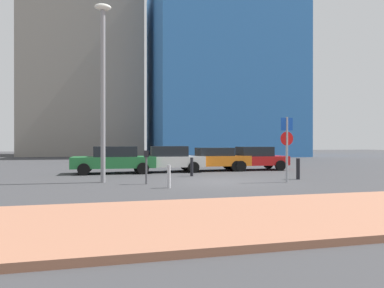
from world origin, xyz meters
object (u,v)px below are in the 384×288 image
(parked_car_red, at_px, (254,158))
(parking_sign_post, at_px, (287,141))
(parked_car_green, at_px, (115,159))
(traffic_bollard_near, at_px, (298,169))
(parked_car_white, at_px, (166,159))
(parking_meter, at_px, (146,162))
(traffic_bollard_far, at_px, (169,176))
(traffic_bollard_mid, at_px, (192,167))
(parked_car_orange, at_px, (213,159))
(street_lamp, at_px, (103,78))

(parked_car_red, xyz_separation_m, parking_sign_post, (-1.31, -6.49, 1.02))
(parked_car_green, distance_m, traffic_bollard_near, 9.83)
(parked_car_green, distance_m, parked_car_white, 2.96)
(parking_meter, height_order, traffic_bollard_far, parking_meter)
(parking_meter, relative_size, traffic_bollard_near, 1.42)
(parking_sign_post, distance_m, traffic_bollard_mid, 5.08)
(parked_car_white, xyz_separation_m, parked_car_red, (5.60, 0.25, -0.02))
(traffic_bollard_far, bearing_deg, parked_car_orange, 61.33)
(parked_car_orange, height_order, traffic_bollard_far, parked_car_orange)
(parked_car_orange, xyz_separation_m, street_lamp, (-6.37, -4.74, 3.74))
(parked_car_orange, xyz_separation_m, traffic_bollard_mid, (-2.02, -2.95, -0.26))
(parking_sign_post, relative_size, traffic_bollard_near, 2.88)
(parked_car_orange, bearing_deg, street_lamp, -143.36)
(parking_sign_post, distance_m, street_lamp, 8.39)
(parking_meter, bearing_deg, traffic_bollard_mid, 47.28)
(traffic_bollard_near, bearing_deg, parking_meter, -178.29)
(street_lamp, xyz_separation_m, traffic_bollard_far, (2.48, -2.38, -4.05))
(parked_car_orange, bearing_deg, traffic_bollard_far, -118.67)
(parked_car_orange, xyz_separation_m, parking_sign_post, (1.38, -6.49, 1.04))
(traffic_bollard_near, xyz_separation_m, traffic_bollard_far, (-6.38, -1.58, -0.06))
(parked_car_red, xyz_separation_m, traffic_bollard_mid, (-4.71, -2.95, -0.28))
(parked_car_white, distance_m, traffic_bollard_mid, 2.86)
(parked_car_white, xyz_separation_m, traffic_bollard_far, (-0.97, -6.87, -0.34))
(street_lamp, distance_m, traffic_bollard_mid, 6.18)
(parked_car_orange, relative_size, street_lamp, 0.58)
(parking_sign_post, bearing_deg, parked_car_red, 78.62)
(parked_car_green, xyz_separation_m, traffic_bollard_mid, (3.85, -2.55, -0.31))
(parking_meter, bearing_deg, parked_car_orange, 51.28)
(parked_car_red, height_order, traffic_bollard_mid, parked_car_red)
(parked_car_orange, relative_size, traffic_bollard_near, 4.52)
(street_lamp, bearing_deg, traffic_bollard_mid, 22.39)
(street_lamp, xyz_separation_m, traffic_bollard_mid, (4.35, 1.79, -4.01))
(parking_sign_post, height_order, parking_meter, parking_sign_post)
(parked_car_white, bearing_deg, traffic_bollard_mid, -71.63)
(parked_car_orange, height_order, traffic_bollard_mid, parked_car_orange)
(traffic_bollard_near, bearing_deg, parked_car_green, 148.41)
(parked_car_orange, distance_m, parked_car_red, 2.69)
(parked_car_orange, relative_size, traffic_bollard_mid, 4.66)
(traffic_bollard_mid, bearing_deg, parking_sign_post, -46.17)
(street_lamp, bearing_deg, traffic_bollard_near, -5.16)
(parked_car_white, bearing_deg, traffic_bollard_far, -98.08)
(traffic_bollard_near, bearing_deg, traffic_bollard_far, -166.12)
(parked_car_green, relative_size, parking_sign_post, 1.61)
(parking_sign_post, bearing_deg, street_lamp, 167.28)
(parked_car_orange, height_order, parking_meter, parked_car_orange)
(parked_car_white, distance_m, parking_sign_post, 7.64)
(parked_car_green, bearing_deg, parked_car_red, 2.65)
(parking_meter, bearing_deg, parking_sign_post, -7.00)
(parked_car_red, height_order, street_lamp, street_lamp)
(traffic_bollard_far, bearing_deg, traffic_bollard_mid, 65.84)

